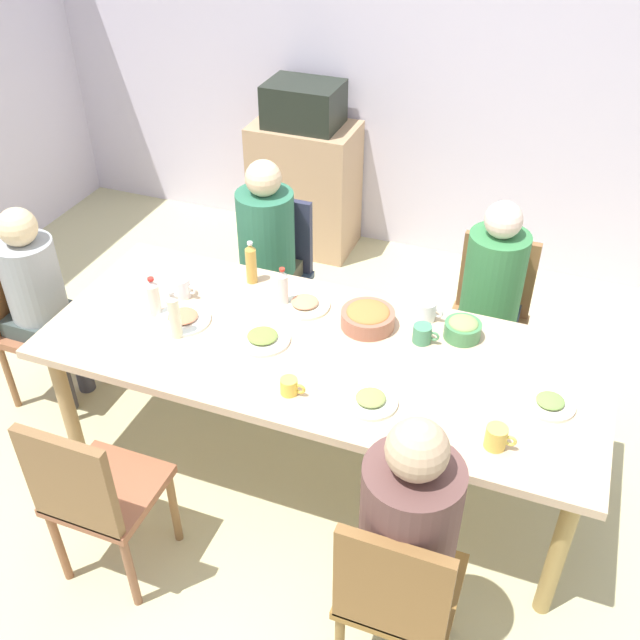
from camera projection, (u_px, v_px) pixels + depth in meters
The scene contains 30 objects.
ground_plane at pixel (320, 467), 3.61m from camera, with size 6.73×6.73×0.00m, color #BFBA8B.
wall_back at pixel (450, 65), 4.55m from camera, with size 5.85×0.12×2.60m, color silver.
dining_table at pixel (320, 360), 3.20m from camera, with size 2.44×0.98×0.75m.
chair_0 at pixel (274, 267), 4.13m from camera, with size 0.40×0.40×0.90m.
person_0 at pixel (266, 244), 3.94m from camera, with size 0.31×0.31×1.19m.
chair_1 at pixel (30, 315), 3.76m from camera, with size 0.40×0.40×0.90m.
person_1 at pixel (38, 292), 3.64m from camera, with size 0.30×0.30×1.14m.
chair_2 at pixel (489, 312), 3.78m from camera, with size 0.40×0.40×0.90m.
person_2 at pixel (491, 291), 3.60m from camera, with size 0.30×0.30×1.18m.
chair_3 at pixel (94, 493), 2.83m from camera, with size 0.40×0.40×0.90m.
chair_4 at pixel (397, 593), 2.48m from camera, with size 0.40×0.40×0.90m.
person_4 at pixel (409, 530), 2.41m from camera, with size 0.33×0.33×1.23m.
plate_0 at pixel (263, 338), 3.19m from camera, with size 0.24×0.24×0.04m.
plate_1 at pixel (183, 318), 3.31m from camera, with size 0.25×0.25×0.04m.
plate_2 at pixel (305, 304), 3.40m from camera, with size 0.23×0.23×0.04m.
plate_3 at pixel (371, 400), 2.88m from camera, with size 0.22×0.22×0.04m.
plate_4 at pixel (550, 403), 2.86m from camera, with size 0.20×0.20×0.04m.
bowl_0 at pixel (368, 317), 3.26m from camera, with size 0.24×0.24×0.10m.
bowl_1 at pixel (463, 328), 3.19m from camera, with size 0.16×0.16×0.10m.
cup_0 at pixel (182, 288), 3.45m from camera, with size 0.12×0.08×0.10m.
cup_1 at pixel (290, 386), 2.91m from camera, with size 0.11×0.07×0.07m.
cup_2 at pixel (497, 437), 2.67m from camera, with size 0.12×0.08×0.09m.
cup_3 at pixel (423, 334), 3.17m from camera, with size 0.12×0.08×0.08m.
cup_4 at pixel (426, 311), 3.30m from camera, with size 0.12×0.09×0.09m.
bottle_0 at pixel (283, 288), 3.36m from camera, with size 0.05×0.05×0.20m.
bottle_1 at pixel (154, 297), 3.31m from camera, with size 0.06×0.06×0.20m.
bottle_2 at pixel (174, 315), 3.16m from camera, with size 0.05×0.05×0.24m.
bottle_3 at pixel (251, 263), 3.51m from camera, with size 0.05×0.05×0.22m.
side_cabinet at pixel (305, 187), 5.08m from camera, with size 0.70×0.44×0.90m, color tan.
microwave at pixel (304, 104), 4.72m from camera, with size 0.48×0.36×0.28m, color black.
Camera 1 is at (0.88, -2.30, 2.74)m, focal length 41.02 mm.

